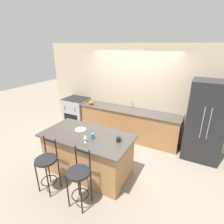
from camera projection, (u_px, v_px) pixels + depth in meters
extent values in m
plane|color=gray|center=(123.00, 142.00, 5.09)|extent=(18.00, 18.00, 0.00)
cube|color=beige|center=(134.00, 92.00, 5.17)|extent=(6.00, 0.07, 2.70)
cube|color=#A87547|center=(128.00, 124.00, 5.24)|extent=(2.94, 0.64, 0.86)
cube|color=#47423D|center=(129.00, 110.00, 5.08)|extent=(2.98, 0.67, 0.03)
cube|color=black|center=(129.00, 110.00, 5.08)|extent=(0.56, 0.35, 0.01)
cylinder|color=#ADAFB5|center=(132.00, 104.00, 5.21)|extent=(0.02, 0.02, 0.22)
cylinder|color=#ADAFB5|center=(131.00, 101.00, 5.13)|extent=(0.02, 0.12, 0.02)
cube|color=#A87547|center=(88.00, 154.00, 3.77)|extent=(1.78, 0.87, 0.89)
cube|color=#47423D|center=(87.00, 136.00, 3.60)|extent=(1.90, 0.99, 0.03)
cube|color=#232326|center=(205.00, 121.00, 4.13)|extent=(0.82, 0.74, 1.93)
cylinder|color=#939399|center=(202.00, 123.00, 3.81)|extent=(0.02, 0.02, 0.73)
cylinder|color=#939399|center=(209.00, 124.00, 3.75)|extent=(0.02, 0.02, 0.73)
cube|color=#ADAFB5|center=(77.00, 112.00, 6.02)|extent=(0.75, 0.67, 0.96)
cube|color=black|center=(71.00, 119.00, 5.78)|extent=(0.54, 0.01, 0.31)
cube|color=black|center=(76.00, 99.00, 5.84)|extent=(0.75, 0.67, 0.02)
cylinder|color=black|center=(65.00, 107.00, 5.73)|extent=(0.03, 0.02, 0.03)
cylinder|color=black|center=(75.00, 109.00, 5.54)|extent=(0.03, 0.02, 0.03)
cylinder|color=black|center=(65.00, 109.00, 5.76)|extent=(0.03, 0.02, 0.03)
cylinder|color=black|center=(75.00, 111.00, 5.57)|extent=(0.03, 0.02, 0.03)
cylinder|color=black|center=(37.00, 178.00, 3.27)|extent=(0.02, 0.02, 0.66)
cylinder|color=black|center=(48.00, 183.00, 3.15)|extent=(0.02, 0.02, 0.66)
cylinder|color=black|center=(49.00, 169.00, 3.50)|extent=(0.02, 0.02, 0.66)
cylinder|color=black|center=(59.00, 173.00, 3.38)|extent=(0.02, 0.02, 0.66)
torus|color=black|center=(49.00, 180.00, 3.37)|extent=(0.30, 0.30, 0.02)
cylinder|color=#232326|center=(46.00, 160.00, 3.20)|extent=(0.39, 0.39, 0.04)
cylinder|color=black|center=(45.00, 145.00, 3.30)|extent=(0.02, 0.02, 0.37)
cylinder|color=black|center=(56.00, 148.00, 3.18)|extent=(0.02, 0.02, 0.37)
cube|color=black|center=(49.00, 141.00, 3.19)|extent=(0.28, 0.02, 0.04)
cylinder|color=black|center=(68.00, 192.00, 2.95)|extent=(0.02, 0.02, 0.66)
cylinder|color=black|center=(81.00, 198.00, 2.83)|extent=(0.02, 0.02, 0.66)
cylinder|color=black|center=(78.00, 181.00, 3.19)|extent=(0.02, 0.02, 0.66)
cylinder|color=black|center=(91.00, 187.00, 3.06)|extent=(0.02, 0.02, 0.66)
torus|color=black|center=(80.00, 194.00, 3.05)|extent=(0.30, 0.30, 0.02)
cylinder|color=#232326|center=(78.00, 173.00, 2.88)|extent=(0.39, 0.39, 0.04)
cylinder|color=black|center=(76.00, 155.00, 2.98)|extent=(0.02, 0.02, 0.37)
cylinder|color=black|center=(90.00, 160.00, 2.86)|extent=(0.02, 0.02, 0.37)
cube|color=black|center=(82.00, 151.00, 2.88)|extent=(0.28, 0.02, 0.04)
cylinder|color=beige|center=(81.00, 130.00, 3.80)|extent=(0.25, 0.25, 0.01)
torus|color=beige|center=(81.00, 129.00, 3.80)|extent=(0.24, 0.24, 0.01)
cylinder|color=white|center=(85.00, 142.00, 3.32)|extent=(0.06, 0.06, 0.00)
cylinder|color=white|center=(85.00, 140.00, 3.31)|extent=(0.01, 0.01, 0.08)
cone|color=white|center=(85.00, 136.00, 3.27)|extent=(0.07, 0.07, 0.09)
cylinder|color=#232326|center=(118.00, 139.00, 3.32)|extent=(0.09, 0.09, 0.10)
torus|color=#232326|center=(120.00, 140.00, 3.30)|extent=(0.07, 0.01, 0.07)
cylinder|color=teal|center=(93.00, 136.00, 3.43)|extent=(0.07, 0.07, 0.11)
ellipsoid|color=orange|center=(91.00, 103.00, 5.48)|extent=(0.16, 0.16, 0.12)
cylinder|color=brown|center=(91.00, 100.00, 5.46)|extent=(0.02, 0.02, 0.02)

